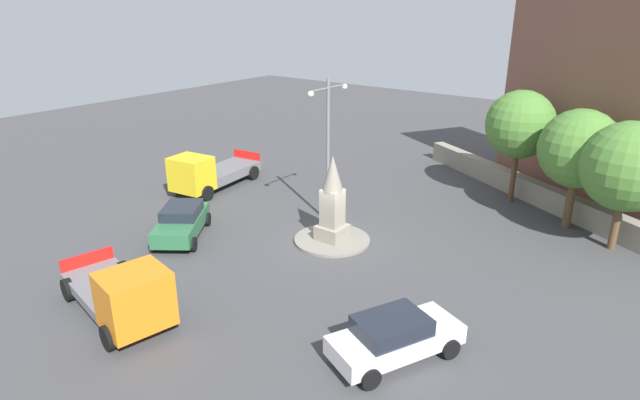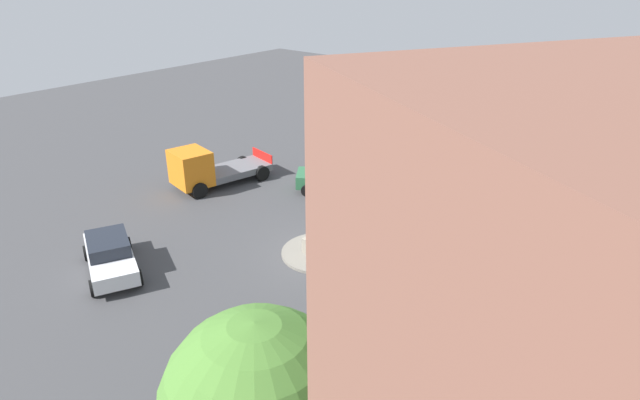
{
  "view_description": "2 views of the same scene",
  "coord_description": "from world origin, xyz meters",
  "views": [
    {
      "loc": [
        -17.82,
        -12.74,
        10.31
      ],
      "look_at": [
        -0.41,
        0.38,
        2.04
      ],
      "focal_mm": 29.81,
      "sensor_mm": 36.0,
      "label": 1
    },
    {
      "loc": [
        12.62,
        -15.54,
        11.55
      ],
      "look_at": [
        -0.65,
        0.66,
        2.1
      ],
      "focal_mm": 30.38,
      "sensor_mm": 36.0,
      "label": 2
    }
  ],
  "objects": [
    {
      "name": "truck_orange_parked_left",
      "position": [
        -9.45,
        1.7,
        1.07
      ],
      "size": [
        3.24,
        5.7,
        2.27
      ],
      "color": "orange",
      "rests_on": "ground"
    },
    {
      "name": "streetlamp",
      "position": [
        1.74,
        1.53,
        4.25
      ],
      "size": [
        2.86,
        0.28,
        7.0
      ],
      "color": "slate",
      "rests_on": "ground"
    },
    {
      "name": "car_white_waiting",
      "position": [
        -5.65,
        -6.4,
        0.76
      ],
      "size": [
        4.46,
        3.24,
        1.45
      ],
      "color": "silver",
      "rests_on": "ground"
    },
    {
      "name": "truck_yellow_parked_right",
      "position": [
        1.28,
        9.67,
        1.04
      ],
      "size": [
        6.03,
        2.95,
        2.29
      ],
      "color": "yellow",
      "rests_on": "ground"
    },
    {
      "name": "tree_far_corner",
      "position": [
        10.04,
        -4.74,
        4.21
      ],
      "size": [
        3.54,
        3.54,
        6.0
      ],
      "color": "brown",
      "rests_on": "ground"
    },
    {
      "name": "car_green_passing",
      "position": [
        -3.78,
        5.79,
        0.77
      ],
      "size": [
        4.26,
        3.73,
        1.47
      ],
      "color": "#2D6B42",
      "rests_on": "ground"
    },
    {
      "name": "monument",
      "position": [
        0.0,
        0.0,
        1.93
      ],
      "size": [
        1.21,
        1.21,
        3.91
      ],
      "color": "gray",
      "rests_on": "traffic_island"
    },
    {
      "name": "ground_plane",
      "position": [
        0.0,
        0.0,
        0.0
      ],
      "size": [
        80.0,
        80.0,
        0.0
      ],
      "primitive_type": "plane",
      "color": "#424244"
    },
    {
      "name": "tree_near_wall",
      "position": [
        8.09,
        -8.07,
        3.88
      ],
      "size": [
        3.65,
        3.65,
        5.73
      ],
      "color": "brown",
      "rests_on": "ground"
    },
    {
      "name": "traffic_island",
      "position": [
        0.0,
        0.0,
        0.06
      ],
      "size": [
        3.45,
        3.45,
        0.13
      ],
      "primitive_type": "cylinder",
      "color": "gray",
      "rests_on": "ground"
    }
  ]
}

